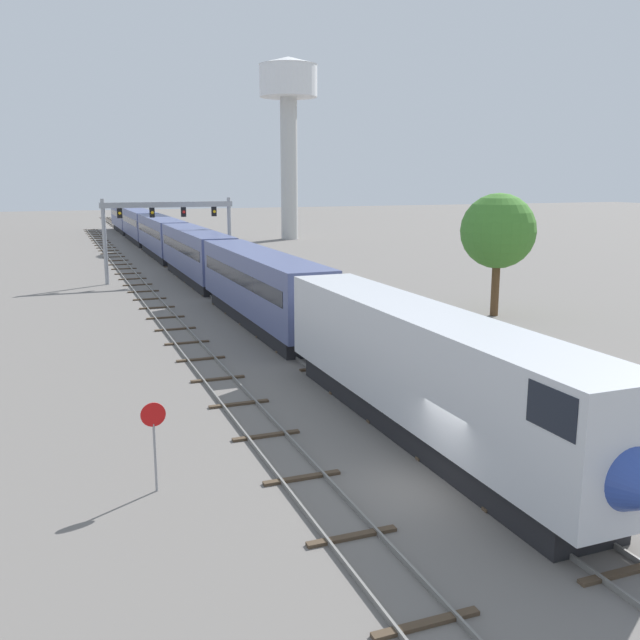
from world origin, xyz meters
TOP-DOWN VIEW (x-y plane):
  - ground_plane at (0.00, 0.00)m, footprint 400.00×400.00m
  - track_main at (2.00, 60.00)m, footprint 2.60×200.00m
  - track_near at (-3.50, 40.00)m, footprint 2.60×160.00m
  - passenger_train at (2.00, 57.72)m, footprint 3.04×127.96m
  - signal_gantry at (-0.25, 47.60)m, footprint 12.10×0.49m
  - water_tower at (24.74, 86.48)m, footprint 8.94×8.94m
  - stop_sign at (-8.00, 2.83)m, footprint 0.76×0.08m
  - trackside_tree_left at (18.30, 22.62)m, footprint 5.18×5.18m

SIDE VIEW (x-z plane):
  - ground_plane at x=0.00m, z-range 0.00..0.00m
  - track_main at x=2.00m, z-range -0.01..0.15m
  - track_near at x=-3.50m, z-range -0.01..0.15m
  - stop_sign at x=-8.00m, z-range 0.43..3.31m
  - passenger_train at x=2.00m, z-range 0.21..5.01m
  - signal_gantry at x=-0.25m, z-range 1.80..9.51m
  - trackside_tree_left at x=18.30m, z-range 1.64..10.18m
  - water_tower at x=24.74m, z-range 7.45..34.81m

